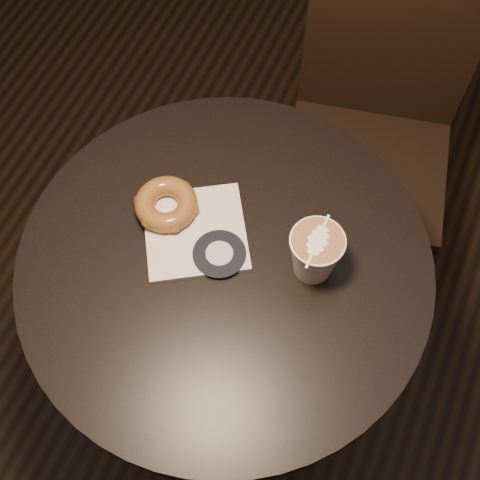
% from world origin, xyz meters
% --- Properties ---
extents(cafe_table, '(0.70, 0.70, 0.75)m').
position_xyz_m(cafe_table, '(0.00, 0.00, 0.55)').
color(cafe_table, black).
rests_on(cafe_table, ground).
extents(chair, '(0.45, 0.45, 0.96)m').
position_xyz_m(chair, '(0.12, 0.58, 0.53)').
color(chair, black).
rests_on(chair, ground).
extents(pastry_bag, '(0.23, 0.23, 0.01)m').
position_xyz_m(pastry_bag, '(-0.07, 0.03, 0.75)').
color(pastry_bag, silver).
rests_on(pastry_bag, cafe_table).
extents(doughnut, '(0.11, 0.11, 0.03)m').
position_xyz_m(doughnut, '(-0.13, 0.05, 0.78)').
color(doughnut, brown).
rests_on(doughnut, pastry_bag).
extents(latte_cup, '(0.09, 0.09, 0.10)m').
position_xyz_m(latte_cup, '(0.14, 0.05, 0.80)').
color(latte_cup, white).
rests_on(latte_cup, cafe_table).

